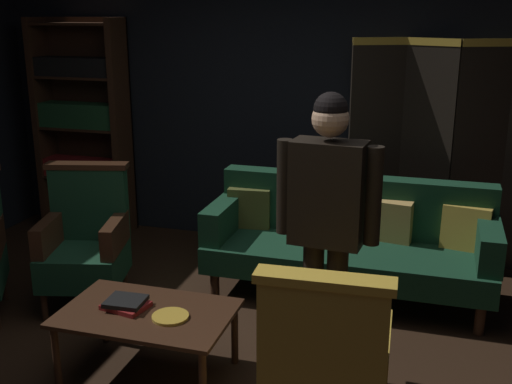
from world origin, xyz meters
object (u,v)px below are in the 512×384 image
at_px(armchair_gilt_accent, 326,370).
at_px(book_red_leather, 126,306).
at_px(armchair_wing_left, 86,242).
at_px(velvet_couch, 350,237).
at_px(book_black_cloth, 126,301).
at_px(folding_screen, 452,152).
at_px(brass_tray, 170,317).
at_px(coffee_table, 147,318).
at_px(standing_figure, 327,215).
at_px(bookshelf, 83,123).

relative_size(armchair_gilt_accent, book_red_leather, 4.19).
bearing_deg(armchair_wing_left, velvet_couch, 22.12).
height_order(armchair_gilt_accent, book_black_cloth, armchair_gilt_accent).
bearing_deg(armchair_gilt_accent, velvet_couch, 94.87).
bearing_deg(folding_screen, brass_tray, -123.11).
distance_m(coffee_table, brass_tray, 0.18).
height_order(velvet_couch, standing_figure, standing_figure).
bearing_deg(bookshelf, armchair_wing_left, -59.33).
height_order(folding_screen, book_red_leather, folding_screen).
bearing_deg(bookshelf, standing_figure, -35.65).
xyz_separation_m(velvet_couch, brass_tray, (-0.81, -1.52, -0.03)).
bearing_deg(velvet_couch, armchair_gilt_accent, -85.13).
relative_size(folding_screen, coffee_table, 1.90).
bearing_deg(bookshelf, brass_tray, -49.96).
bearing_deg(armchair_gilt_accent, folding_screen, 78.68).
xyz_separation_m(bookshelf, coffee_table, (1.73, -2.22, -0.70)).
bearing_deg(bookshelf, book_red_leather, -54.30).
xyz_separation_m(standing_figure, book_black_cloth, (-1.14, -0.26, -0.56)).
relative_size(bookshelf, book_black_cloth, 9.24).
bearing_deg(book_red_leather, standing_figure, 12.83).
height_order(folding_screen, armchair_wing_left, folding_screen).
bearing_deg(armchair_wing_left, standing_figure, -14.45).
height_order(folding_screen, book_black_cloth, folding_screen).
relative_size(coffee_table, book_red_leather, 4.03).
relative_size(folding_screen, book_red_leather, 7.66).
relative_size(book_red_leather, book_black_cloth, 1.12).
bearing_deg(folding_screen, bookshelf, -179.05).
relative_size(coffee_table, standing_figure, 0.59).
relative_size(velvet_couch, coffee_table, 2.12).
xyz_separation_m(velvet_couch, coffee_table, (-0.97, -1.48, -0.08)).
bearing_deg(armchair_gilt_accent, bookshelf, 137.30).
bearing_deg(book_black_cloth, bookshelf, 125.70).
xyz_separation_m(bookshelf, standing_figure, (2.73, -1.96, -0.04)).
distance_m(velvet_couch, book_black_cloth, 1.85).
relative_size(armchair_gilt_accent, armchair_wing_left, 1.00).
relative_size(folding_screen, armchair_gilt_accent, 1.83).
distance_m(book_red_leather, brass_tray, 0.31).
bearing_deg(book_black_cloth, folding_screen, 51.43).
relative_size(armchair_gilt_accent, standing_figure, 0.61).
xyz_separation_m(folding_screen, book_red_leather, (-1.81, -2.27, -0.55)).
distance_m(bookshelf, armchair_wing_left, 1.82).
xyz_separation_m(armchair_wing_left, book_red_leather, (0.71, -0.74, -0.06)).
height_order(book_black_cloth, brass_tray, book_black_cloth).
bearing_deg(coffee_table, armchair_gilt_accent, -20.35).
distance_m(folding_screen, book_black_cloth, 2.95).
distance_m(bookshelf, armchair_gilt_accent, 3.94).
relative_size(bookshelf, velvet_couch, 0.97).
bearing_deg(armchair_gilt_accent, standing_figure, 101.15).
relative_size(coffee_table, book_black_cloth, 4.51).
distance_m(velvet_couch, armchair_wing_left, 1.97).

